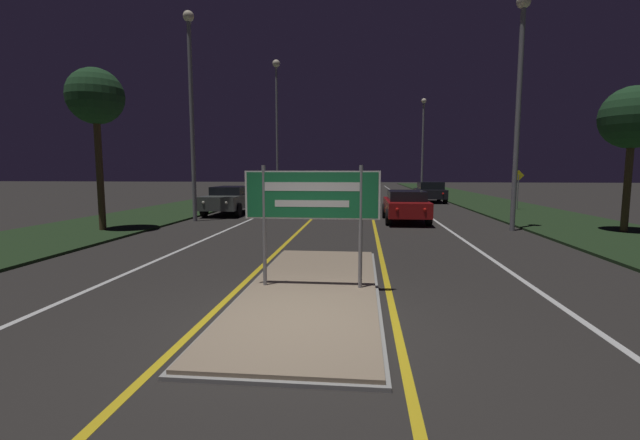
% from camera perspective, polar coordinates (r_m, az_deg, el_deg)
% --- Properties ---
extents(ground_plane, '(160.00, 160.00, 0.00)m').
position_cam_1_polar(ground_plane, '(6.33, -3.07, -14.06)').
color(ground_plane, '#282623').
extents(median_island, '(2.46, 7.12, 0.10)m').
position_cam_1_polar(median_island, '(8.05, -1.07, -9.21)').
color(median_island, '#999993').
rests_on(median_island, ground_plane).
extents(verge_left, '(5.00, 100.00, 0.08)m').
position_cam_1_polar(verge_left, '(27.96, -16.23, 1.81)').
color(verge_left, '#1E3319').
rests_on(verge_left, ground_plane).
extents(verge_right, '(5.00, 100.00, 0.08)m').
position_cam_1_polar(verge_right, '(27.33, 23.96, 1.40)').
color(verge_right, '#1E3319').
rests_on(verge_right, ground_plane).
extents(centre_line_yellow_left, '(0.12, 70.00, 0.01)m').
position_cam_1_polar(centre_line_yellow_left, '(31.02, 1.34, 2.45)').
color(centre_line_yellow_left, gold).
rests_on(centre_line_yellow_left, ground_plane).
extents(centre_line_yellow_right, '(0.12, 70.00, 0.01)m').
position_cam_1_polar(centre_line_yellow_right, '(30.94, 6.59, 2.40)').
color(centre_line_yellow_right, gold).
rests_on(centre_line_yellow_right, ground_plane).
extents(lane_line_white_left, '(0.12, 70.00, 0.01)m').
position_cam_1_polar(lane_line_white_left, '(31.36, -3.74, 2.48)').
color(lane_line_white_left, silver).
rests_on(lane_line_white_left, ground_plane).
extents(lane_line_white_right, '(0.12, 70.00, 0.01)m').
position_cam_1_polar(lane_line_white_right, '(31.11, 11.72, 2.33)').
color(lane_line_white_right, silver).
rests_on(lane_line_white_right, ground_plane).
extents(edge_line_white_left, '(0.10, 70.00, 0.01)m').
position_cam_1_polar(edge_line_white_left, '(31.98, -9.06, 2.49)').
color(edge_line_white_left, silver).
rests_on(edge_line_white_left, ground_plane).
extents(edge_line_white_right, '(0.10, 70.00, 0.01)m').
position_cam_1_polar(edge_line_white_right, '(31.57, 17.15, 2.23)').
color(edge_line_white_right, silver).
rests_on(edge_line_white_right, ground_plane).
extents(highway_sign, '(2.47, 0.07, 2.23)m').
position_cam_1_polar(highway_sign, '(7.76, -1.10, 2.66)').
color(highway_sign, gray).
rests_on(highway_sign, median_island).
extents(streetlight_left_near, '(0.47, 0.47, 8.98)m').
position_cam_1_polar(streetlight_left_near, '(20.02, -16.81, 15.66)').
color(streetlight_left_near, gray).
rests_on(streetlight_left_near, ground_plane).
extents(streetlight_left_far, '(0.63, 0.63, 11.43)m').
position_cam_1_polar(streetlight_left_far, '(37.39, -5.80, 15.11)').
color(streetlight_left_far, gray).
rests_on(streetlight_left_far, ground_plane).
extents(streetlight_right_near, '(0.50, 0.50, 8.44)m').
position_cam_1_polar(streetlight_right_near, '(17.70, 25.06, 16.14)').
color(streetlight_right_near, gray).
rests_on(streetlight_right_near, ground_plane).
extents(streetlight_right_far, '(0.46, 0.46, 8.87)m').
position_cam_1_polar(streetlight_right_far, '(41.55, 13.56, 10.74)').
color(streetlight_right_far, gray).
rests_on(streetlight_right_far, ground_plane).
extents(car_receding_0, '(1.86, 4.55, 1.37)m').
position_cam_1_polar(car_receding_0, '(19.16, 11.32, 2.00)').
color(car_receding_0, maroon).
rests_on(car_receding_0, ground_plane).
extents(car_receding_1, '(1.98, 4.06, 1.46)m').
position_cam_1_polar(car_receding_1, '(31.56, 14.44, 3.70)').
color(car_receding_1, black).
rests_on(car_receding_1, ground_plane).
extents(car_approaching_0, '(1.92, 4.63, 1.42)m').
position_cam_1_polar(car_approaching_0, '(22.66, -11.89, 2.74)').
color(car_approaching_0, '#4C514C').
rests_on(car_approaching_0, ground_plane).
extents(warning_sign, '(0.60, 0.06, 2.20)m').
position_cam_1_polar(warning_sign, '(26.38, 24.90, 4.17)').
color(warning_sign, gray).
rests_on(warning_sign, verge_right).
extents(roadside_palm_left, '(1.96, 1.96, 5.76)m').
position_cam_1_polar(roadside_palm_left, '(17.63, -27.76, 14.14)').
color(roadside_palm_left, '#4C3823').
rests_on(roadside_palm_left, verge_left).
extents(roadside_palm_right, '(2.13, 2.13, 5.05)m').
position_cam_1_polar(roadside_palm_right, '(18.56, 36.25, 10.84)').
color(roadside_palm_right, '#4C3823').
rests_on(roadside_palm_right, verge_right).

